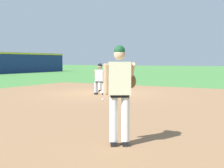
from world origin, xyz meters
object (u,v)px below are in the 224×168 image
baseball (103,99)px  first_baseman (106,77)px  first_base_bag (105,92)px  baserunner (100,78)px  pitcher (120,89)px

baseball → first_baseman: bearing=28.6°
first_base_bag → baserunner: baserunner is taller
first_base_bag → first_baseman: (0.60, 0.33, 0.69)m
baserunner → first_base_bag: bearing=10.6°
first_base_bag → first_baseman: first_baseman is taller
baseball → baserunner: baserunner is taller
first_base_bag → baserunner: (-0.73, -0.14, 0.75)m
first_base_bag → pitcher: bearing=-147.6°
baseball → pitcher: pitcher is taller
baserunner → baseball: bearing=-145.2°
first_base_bag → pitcher: size_ratio=0.20×
baseball → pitcher: size_ratio=0.04×
pitcher → baserunner: 8.75m
first_baseman → baseball: bearing=-151.4°
baseball → pitcher: (-5.50, -3.72, 1.02)m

